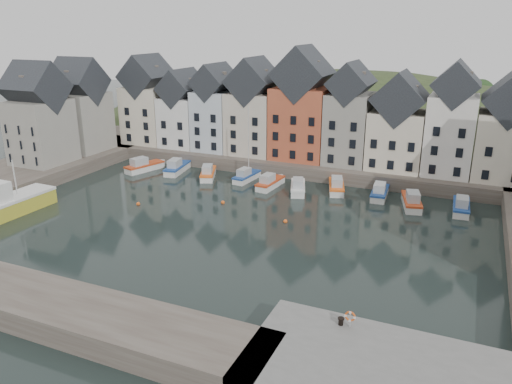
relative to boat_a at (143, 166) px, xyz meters
The scene contains 20 objects.
ground 28.44m from the boat_a, 36.06° to the right, with size 260.00×260.00×0.00m, color black.
far_quay 26.54m from the boat_a, 29.99° to the left, with size 90.00×16.00×2.00m, color #4B4139.
left_quay 19.63m from the boat_a, 135.57° to the right, with size 14.00×54.00×2.00m, color #4B4139.
near_quay 58.08m from the boat_a, 39.24° to the right, with size 18.00×10.00×2.00m, color #60605E.
hillside 49.21m from the boat_a, 59.64° to the left, with size 153.60×70.40×64.00m.
far_terrace 29.65m from the boat_a, 23.26° to the left, with size 72.37×8.16×17.78m.
left_terrace 15.67m from the boat_a, 166.04° to the right, with size 7.65×17.00×15.69m.
mooring_buoys 22.16m from the boat_a, 30.99° to the right, with size 20.50×5.50×0.50m.
boat_a is the anchor object (origin of this frame).
boat_b 5.63m from the boat_a, 14.73° to the left, with size 3.22×7.03×2.60m.
boat_c 11.53m from the boat_a, ahead, with size 4.29×6.62×2.44m.
boat_d 17.66m from the boat_a, ahead, with size 2.37×6.10×11.40m.
boat_e 22.12m from the boat_a, ahead, with size 2.44×6.37×2.39m.
boat_f 26.59m from the boat_a, ahead, with size 3.85×6.58×2.41m.
boat_g 31.58m from the boat_a, ahead, with size 3.83×6.85×2.51m.
boat_h 37.72m from the boat_a, ahead, with size 2.41×6.51×2.45m.
boat_i 42.18m from the boat_a, ahead, with size 3.53×6.92×2.55m.
boat_j 48.19m from the boat_a, ahead, with size 2.21×6.39×2.43m.
mooring_bollard 52.98m from the boat_a, 38.88° to the right, with size 0.48×0.48×0.56m.
life_ring_post 53.53m from the boat_a, 38.48° to the right, with size 0.80×0.17×1.30m.
Camera 1 is at (25.10, -47.51, 22.61)m, focal length 35.00 mm.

